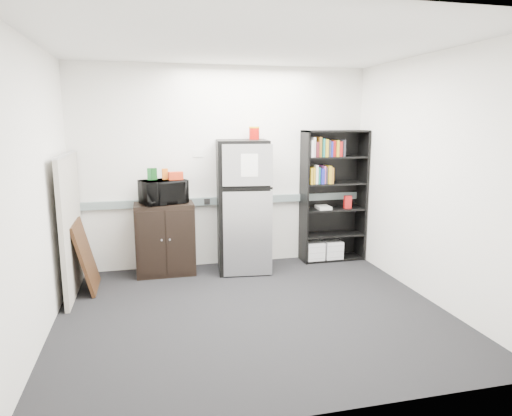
{
  "coord_description": "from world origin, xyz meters",
  "views": [
    {
      "loc": [
        -1.03,
        -4.38,
        1.99
      ],
      "look_at": [
        0.24,
        0.9,
        0.94
      ],
      "focal_mm": 32.0,
      "sensor_mm": 36.0,
      "label": 1
    }
  ],
  "objects_px": {
    "cubicle_partition": "(71,224)",
    "refrigerator": "(242,206)",
    "bookshelf": "(332,193)",
    "microwave": "(163,192)",
    "cabinet": "(165,238)"
  },
  "relations": [
    {
      "from": "bookshelf",
      "to": "cubicle_partition",
      "type": "distance_m",
      "value": 3.45
    },
    {
      "from": "bookshelf",
      "to": "cubicle_partition",
      "type": "bearing_deg",
      "value": -171.87
    },
    {
      "from": "refrigerator",
      "to": "bookshelf",
      "type": "bearing_deg",
      "value": 12.59
    },
    {
      "from": "cabinet",
      "to": "cubicle_partition",
      "type": "bearing_deg",
      "value": -158.46
    },
    {
      "from": "cabinet",
      "to": "microwave",
      "type": "height_order",
      "value": "microwave"
    },
    {
      "from": "bookshelf",
      "to": "microwave",
      "type": "height_order",
      "value": "bookshelf"
    },
    {
      "from": "cubicle_partition",
      "to": "microwave",
      "type": "bearing_deg",
      "value": 20.8
    },
    {
      "from": "microwave",
      "to": "refrigerator",
      "type": "height_order",
      "value": "refrigerator"
    },
    {
      "from": "bookshelf",
      "to": "refrigerator",
      "type": "distance_m",
      "value": 1.33
    },
    {
      "from": "cabinet",
      "to": "refrigerator",
      "type": "bearing_deg",
      "value": -4.49
    },
    {
      "from": "bookshelf",
      "to": "cabinet",
      "type": "relative_size",
      "value": 1.97
    },
    {
      "from": "cubicle_partition",
      "to": "refrigerator",
      "type": "bearing_deg",
      "value": 9.29
    },
    {
      "from": "bookshelf",
      "to": "refrigerator",
      "type": "bearing_deg",
      "value": -173.72
    },
    {
      "from": "refrigerator",
      "to": "microwave",
      "type": "bearing_deg",
      "value": -177.3
    },
    {
      "from": "microwave",
      "to": "refrigerator",
      "type": "xyz_separation_m",
      "value": [
        1.02,
        -0.06,
        -0.22
      ]
    }
  ]
}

